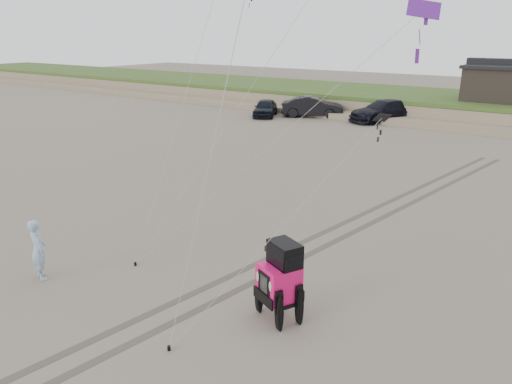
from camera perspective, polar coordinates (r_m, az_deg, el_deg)
ground at (r=14.66m, az=-10.94°, el=-11.84°), size 160.00×160.00×0.00m
dune_ridge at (r=47.46m, az=24.06°, el=8.66°), size 160.00×14.25×1.73m
cabin at (r=46.34m, az=26.74°, el=11.15°), size 6.40×5.40×3.35m
truck_a at (r=44.56m, az=1.06°, el=9.60°), size 3.54×4.75×1.50m
truck_b at (r=44.55m, az=6.48°, el=9.65°), size 5.61×4.04×1.76m
truck_c at (r=43.23m, az=14.39°, el=8.98°), size 5.13×6.60×1.79m
jeep at (r=13.13m, az=2.63°, el=-11.02°), size 3.67×4.97×1.70m
man at (r=16.42m, az=-23.63°, el=-6.04°), size 0.80×0.65×1.91m
stake_main at (r=16.66m, az=-13.62°, el=-7.99°), size 0.08×0.08×0.12m
stake_aux at (r=12.51m, az=-9.92°, el=-17.18°), size 0.08×0.08×0.12m
tire_tracks at (r=19.54m, az=10.53°, el=-4.00°), size 5.22×29.74×0.01m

